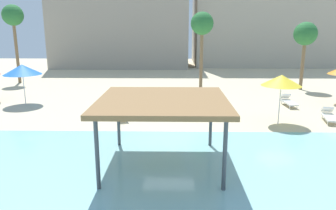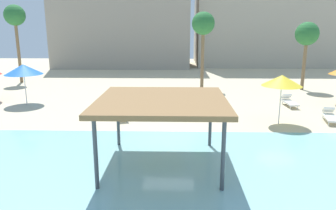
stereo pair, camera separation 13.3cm
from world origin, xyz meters
TOP-DOWN VIEW (x-y plane):
  - ground_plane at (0.00, 0.00)m, footprint 80.00×80.00m
  - lagoon_water at (0.00, -5.25)m, footprint 44.00×13.50m
  - shade_pavilion at (-0.16, -2.46)m, footprint 4.77×4.77m
  - beach_umbrella_yellow_2 at (6.00, 3.11)m, footprint 2.13×2.13m
  - beach_umbrella_blue_4 at (-9.95, 7.39)m, footprint 2.50×2.50m
  - lounge_chair_0 at (9.03, 3.67)m, footprint 1.00×1.98m
  - lounge_chair_1 at (-2.86, 4.01)m, footprint 1.14×1.99m
  - lounge_chair_2 at (7.97, 7.31)m, footprint 0.68×1.92m
  - palm_tree_0 at (11.01, 13.24)m, footprint 1.90×1.90m
  - palm_tree_1 at (-14.47, 16.22)m, footprint 1.90×1.90m
  - palm_tree_2 at (2.57, 13.60)m, footprint 1.90×1.90m
  - hotel_block_0 at (-6.73, 29.89)m, footprint 17.43×8.24m
  - hotel_block_1 at (13.00, 33.20)m, footprint 19.79×11.42m

SIDE VIEW (x-z plane):
  - ground_plane at x=0.00m, z-range 0.00..0.00m
  - lagoon_water at x=0.00m, z-range 0.00..0.04m
  - lounge_chair_0 at x=9.03m, z-range -0.04..0.70m
  - lounge_chair_1 at x=-2.86m, z-range -0.04..0.70m
  - lounge_chair_2 at x=7.97m, z-range -0.04..0.70m
  - beach_umbrella_blue_4 at x=-9.95m, z-range 1.03..3.78m
  - beach_umbrella_yellow_2 at x=6.00m, z-range 1.06..3.77m
  - shade_pavilion at x=-0.16m, z-range 1.16..3.78m
  - palm_tree_0 at x=11.01m, z-range 1.73..7.32m
  - palm_tree_2 at x=2.57m, z-range 2.10..8.52m
  - palm_tree_1 at x=-14.47m, z-range 2.43..9.60m
  - hotel_block_0 at x=-6.73m, z-range 0.00..14.20m
  - hotel_block_1 at x=13.00m, z-range 0.00..17.55m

